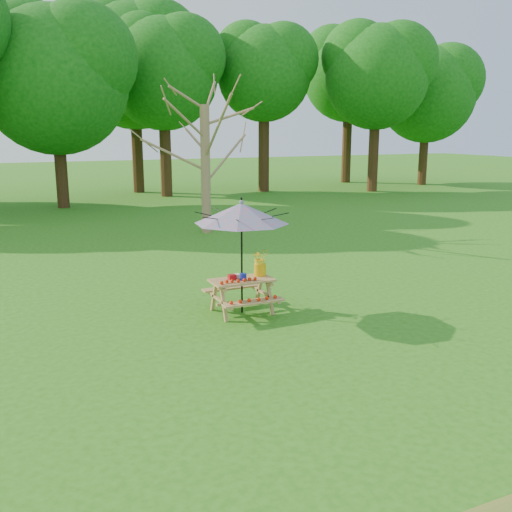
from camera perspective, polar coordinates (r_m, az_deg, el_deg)
name	(u,v)px	position (r m, az deg, el deg)	size (l,w,h in m)	color
ground	(66,473)	(6.65, -18.51, -19.87)	(120.00, 120.00, 0.00)	#286914
bare_tree	(203,48)	(19.64, -5.30, 19.97)	(6.05, 6.05, 9.93)	#956D51
picnic_table	(242,296)	(11.06, -1.41, -4.06)	(1.20, 1.32, 0.67)	#A7744B
patio_umbrella	(241,213)	(10.71, -1.46, 4.28)	(2.23, 2.23, 2.25)	black
produce_bins	(238,277)	(10.95, -1.82, -2.08)	(0.31, 0.36, 0.13)	#A80D14
tomatoes_row	(238,281)	(10.75, -1.78, -2.47)	(0.77, 0.13, 0.07)	red
flower_bucket	(260,261)	(11.18, 0.41, -0.54)	(0.33, 0.29, 0.54)	#E8AB0C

